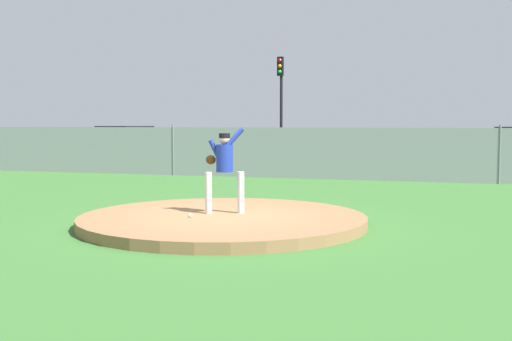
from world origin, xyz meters
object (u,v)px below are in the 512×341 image
at_px(parked_car_slate, 317,149).
at_px(traffic_light_near, 281,91).
at_px(baseball, 190,215).
at_px(parked_car_navy, 446,152).
at_px(pitcher_youth, 224,164).
at_px(parked_car_teal, 238,148).
at_px(parked_car_champagne, 126,146).
at_px(traffic_cone_orange, 382,168).

xyz_separation_m(parked_car_slate, traffic_light_near, (-2.53, 3.56, 2.64)).
distance_m(baseball, parked_car_navy, 15.91).
bearing_deg(parked_car_slate, pitcher_youth, -85.60).
bearing_deg(pitcher_youth, parked_car_slate, 94.40).
relative_size(baseball, traffic_light_near, 0.01).
bearing_deg(parked_car_slate, parked_car_navy, 1.34).
distance_m(parked_car_teal, parked_car_champagne, 5.29).
relative_size(parked_car_teal, traffic_light_near, 0.81).
xyz_separation_m(baseball, parked_car_navy, (4.45, 15.27, 0.55)).
relative_size(parked_car_champagne, traffic_light_near, 0.91).
height_order(parked_car_champagne, traffic_light_near, traffic_light_near).
bearing_deg(parked_car_slate, parked_car_teal, 175.47).
xyz_separation_m(pitcher_youth, traffic_light_near, (-3.65, 18.04, 2.32)).
bearing_deg(parked_car_navy, traffic_light_near, 155.89).
bearing_deg(pitcher_youth, parked_car_teal, 107.67).
relative_size(pitcher_youth, parked_car_slate, 0.38).
height_order(parked_car_navy, traffic_cone_orange, parked_car_navy).
distance_m(parked_car_champagne, parked_car_navy, 14.00).
distance_m(baseball, parked_car_champagne, 17.70).
bearing_deg(baseball, parked_car_teal, 105.51).
distance_m(parked_car_navy, traffic_cone_orange, 3.52).
bearing_deg(traffic_light_near, pitcher_youth, -78.57).
bearing_deg(parked_car_champagne, parked_car_teal, 5.89).
distance_m(pitcher_youth, traffic_light_near, 18.55).
xyz_separation_m(parked_car_navy, parked_car_slate, (-5.15, -0.12, 0.04)).
xyz_separation_m(baseball, traffic_cone_orange, (2.23, 12.59, 0.03)).
bearing_deg(parked_car_champagne, pitcher_youth, -54.98).
height_order(baseball, traffic_cone_orange, traffic_cone_orange).
xyz_separation_m(parked_car_teal, parked_car_slate, (3.59, -0.28, 0.01)).
distance_m(traffic_cone_orange, traffic_light_near, 8.79).
height_order(baseball, traffic_light_near, traffic_light_near).
xyz_separation_m(parked_car_champagne, traffic_light_near, (6.32, 3.82, 2.61)).
relative_size(baseball, parked_car_slate, 0.02).
height_order(parked_car_champagne, parked_car_navy, parked_car_champagne).
bearing_deg(traffic_light_near, parked_car_teal, -107.90).
height_order(parked_car_navy, traffic_light_near, traffic_light_near).
bearing_deg(parked_car_teal, pitcher_youth, -72.33).
distance_m(parked_car_slate, traffic_light_near, 5.10).
height_order(parked_car_teal, parked_car_champagne, parked_car_champagne).
relative_size(pitcher_youth, baseball, 22.26).
height_order(parked_car_teal, traffic_cone_orange, parked_car_teal).
distance_m(baseball, traffic_light_near, 19.25).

